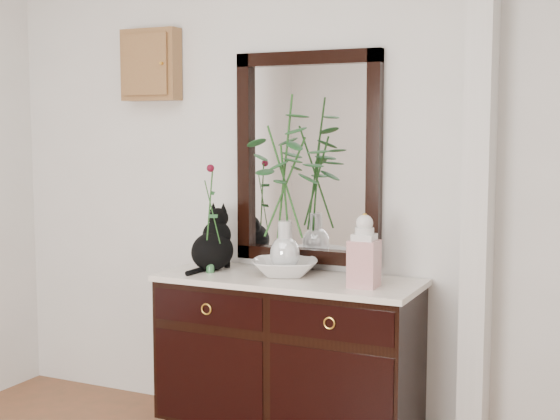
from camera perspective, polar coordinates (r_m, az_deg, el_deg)
The scene contains 10 objects.
wall_back at distance 4.13m, azimuth 0.82°, elevation 2.60°, with size 3.60×0.04×2.70m, color silver.
pilaster at distance 3.75m, azimuth 14.36°, elevation 2.06°, with size 0.12×0.20×2.70m, color silver.
sideboard at distance 4.01m, azimuth 0.62°, elevation -10.22°, with size 1.33×0.52×0.82m.
wall_mirror at distance 4.07m, azimuth 2.02°, elevation 3.81°, with size 0.80×0.06×1.10m.
key_cabinet at distance 4.52m, azimuth -9.41°, elevation 10.42°, with size 0.35×0.10×0.40m, color brown.
cat at distance 4.12m, azimuth -4.97°, elevation -2.10°, with size 0.23×0.29×0.33m, color black, non-canonical shape.
lotus_bowl at distance 3.97m, azimuth 0.35°, elevation -4.22°, with size 0.33×0.33×0.08m, color silver.
vase_branches at distance 3.92m, azimuth 0.36°, elevation 2.01°, with size 0.43×0.43×0.91m, color silver, non-canonical shape.
bud_vase_rose at distance 4.02m, azimuth -5.16°, elevation -0.58°, with size 0.07×0.07×0.57m, color #2E6036, non-canonical shape.
ginger_jar at distance 3.68m, azimuth 6.18°, elevation -2.91°, with size 0.13×0.13×0.35m, color white, non-canonical shape.
Camera 1 is at (1.70, -1.77, 1.60)m, focal length 50.00 mm.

